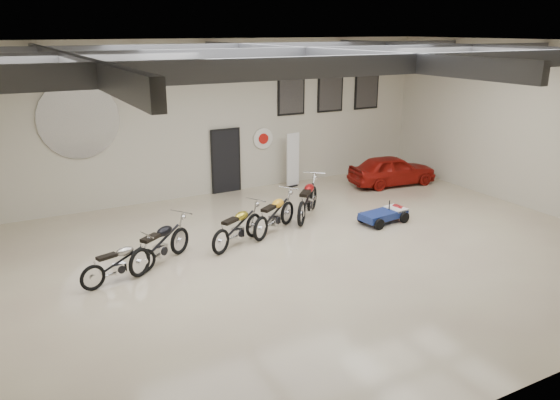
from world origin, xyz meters
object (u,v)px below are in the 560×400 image
motorcycle_silver (119,262)px  motorcycle_red (308,198)px  motorcycle_black (160,243)px  motorcycle_yellow (274,213)px  motorcycle_gold (238,226)px  vintage_car (392,170)px  go_kart (387,211)px  banner_stand (293,160)px

motorcycle_silver → motorcycle_red: 6.05m
motorcycle_black → motorcycle_red: (4.75, 1.25, 0.04)m
motorcycle_yellow → motorcycle_red: bearing=-8.5°
motorcycle_gold → motorcycle_yellow: 1.31m
motorcycle_silver → motorcycle_red: size_ratio=0.80×
motorcycle_silver → motorcycle_gold: (3.12, 0.69, 0.06)m
vintage_car → motorcycle_red: bearing=116.2°
motorcycle_red → go_kart: size_ratio=1.26×
motorcycle_yellow → go_kart: (3.23, -0.79, -0.22)m
banner_stand → motorcycle_black: (-6.01, -4.33, -0.40)m
motorcycle_silver → motorcycle_yellow: 4.51m
motorcycle_yellow → vintage_car: bearing=-11.7°
go_kart → motorcycle_gold: bearing=168.3°
motorcycle_silver → motorcycle_gold: motorcycle_gold is taller
motorcycle_silver → motorcycle_red: (5.80, 1.70, 0.12)m
motorcycle_red → motorcycle_black: bearing=148.4°
go_kart → motorcycle_red: bearing=135.3°
vintage_car → motorcycle_yellow: bearing=117.2°
motorcycle_black → vintage_car: size_ratio=0.66×
motorcycle_yellow → motorcycle_red: (1.42, 0.63, 0.04)m
banner_stand → motorcycle_red: size_ratio=0.85×
motorcycle_black → motorcycle_gold: bearing=-27.8°
motorcycle_gold → go_kart: 4.51m
vintage_car → motorcycle_gold: bearing=116.6°
motorcycle_gold → motorcycle_yellow: (1.26, 0.38, 0.02)m
motorcycle_red → banner_stand: bearing=21.4°
motorcycle_silver → motorcycle_gold: bearing=-3.8°
motorcycle_silver → motorcycle_gold: 3.20m
motorcycle_silver → motorcycle_red: bearing=0.1°
motorcycle_yellow → vintage_car: (5.85, 2.21, -0.00)m
banner_stand → vintage_car: size_ratio=0.60×
motorcycle_black → motorcycle_gold: motorcycle_black is taller
motorcycle_yellow → motorcycle_black: bearing=158.2°
motorcycle_red → vintage_car: 4.70m
motorcycle_black → motorcycle_yellow: size_ratio=1.01×
banner_stand → motorcycle_red: (-1.25, -3.08, -0.36)m
banner_stand → motorcycle_yellow: bearing=-134.5°
motorcycle_gold → go_kart: bearing=-34.5°
motorcycle_gold → go_kart: (4.49, -0.41, -0.20)m
motorcycle_red → vintage_car: bearing=-26.8°
vintage_car → motorcycle_silver: bearing=114.3°
motorcycle_silver → vintage_car: vintage_car is taller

